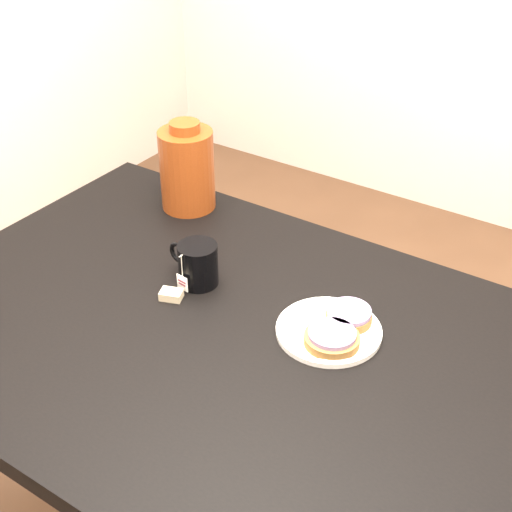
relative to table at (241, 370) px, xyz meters
name	(u,v)px	position (x,y,z in m)	size (l,w,h in m)	color
table	(241,370)	(0.00, 0.00, 0.00)	(1.40, 0.90, 0.75)	black
plate	(329,330)	(0.13, 0.11, 0.09)	(0.20, 0.20, 0.02)	white
bagel_back	(349,315)	(0.15, 0.15, 0.11)	(0.12, 0.12, 0.03)	brown
bagel_front	(332,338)	(0.16, 0.07, 0.11)	(0.13, 0.13, 0.03)	brown
mug	(197,264)	(-0.18, 0.10, 0.13)	(0.13, 0.10, 0.09)	black
teabag_pouch	(171,295)	(-0.19, 0.02, 0.09)	(0.04, 0.03, 0.02)	#C6B793
bagel_package	(187,168)	(-0.40, 0.35, 0.19)	(0.18, 0.18, 0.22)	#59200B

